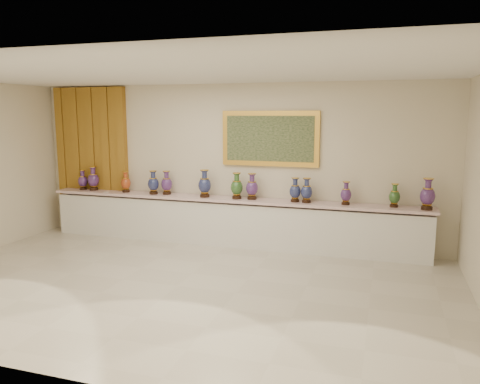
# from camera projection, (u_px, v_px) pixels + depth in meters

# --- Properties ---
(ground) EXTENTS (8.00, 8.00, 0.00)m
(ground) POSITION_uv_depth(u_px,v_px,m) (177.00, 286.00, 6.72)
(ground) COLOR beige
(ground) RESTS_ON ground
(room) EXTENTS (8.00, 8.00, 8.00)m
(room) POSITION_uv_depth(u_px,v_px,m) (118.00, 157.00, 9.48)
(room) COLOR beige
(room) RESTS_ON ground
(counter) EXTENTS (7.28, 0.48, 0.90)m
(counter) POSITION_uv_depth(u_px,v_px,m) (228.00, 222.00, 8.78)
(counter) COLOR white
(counter) RESTS_ON ground
(vase_0) EXTENTS (0.24, 0.24, 0.41)m
(vase_0) POSITION_uv_depth(u_px,v_px,m) (83.00, 181.00, 9.62)
(vase_0) COLOR black
(vase_0) RESTS_ON counter
(vase_1) EXTENTS (0.28, 0.28, 0.49)m
(vase_1) POSITION_uv_depth(u_px,v_px,m) (93.00, 180.00, 9.55)
(vase_1) COLOR black
(vase_1) RESTS_ON counter
(vase_2) EXTENTS (0.25, 0.25, 0.42)m
(vase_2) POSITION_uv_depth(u_px,v_px,m) (126.00, 183.00, 9.31)
(vase_2) COLOR black
(vase_2) RESTS_ON counter
(vase_3) EXTENTS (0.26, 0.26, 0.46)m
(vase_3) POSITION_uv_depth(u_px,v_px,m) (153.00, 184.00, 9.08)
(vase_3) COLOR black
(vase_3) RESTS_ON counter
(vase_4) EXTENTS (0.26, 0.26, 0.46)m
(vase_4) POSITION_uv_depth(u_px,v_px,m) (167.00, 184.00, 9.06)
(vase_4) COLOR black
(vase_4) RESTS_ON counter
(vase_5) EXTENTS (0.29, 0.29, 0.52)m
(vase_5) POSITION_uv_depth(u_px,v_px,m) (205.00, 185.00, 8.75)
(vase_5) COLOR black
(vase_5) RESTS_ON counter
(vase_6) EXTENTS (0.29, 0.29, 0.48)m
(vase_6) POSITION_uv_depth(u_px,v_px,m) (237.00, 187.00, 8.58)
(vase_6) COLOR black
(vase_6) RESTS_ON counter
(vase_7) EXTENTS (0.23, 0.23, 0.48)m
(vase_7) POSITION_uv_depth(u_px,v_px,m) (252.00, 188.00, 8.53)
(vase_7) COLOR black
(vase_7) RESTS_ON counter
(vase_8) EXTENTS (0.24, 0.24, 0.43)m
(vase_8) POSITION_uv_depth(u_px,v_px,m) (295.00, 191.00, 8.28)
(vase_8) COLOR black
(vase_8) RESTS_ON counter
(vase_9) EXTENTS (0.22, 0.22, 0.44)m
(vase_9) POSITION_uv_depth(u_px,v_px,m) (307.00, 192.00, 8.21)
(vase_9) COLOR black
(vase_9) RESTS_ON counter
(vase_10) EXTENTS (0.25, 0.25, 0.40)m
(vase_10) POSITION_uv_depth(u_px,v_px,m) (346.00, 194.00, 8.03)
(vase_10) COLOR black
(vase_10) RESTS_ON counter
(vase_11) EXTENTS (0.22, 0.22, 0.40)m
(vase_11) POSITION_uv_depth(u_px,v_px,m) (394.00, 197.00, 7.82)
(vase_11) COLOR black
(vase_11) RESTS_ON counter
(vase_12) EXTENTS (0.29, 0.29, 0.52)m
(vase_12) POSITION_uv_depth(u_px,v_px,m) (428.00, 196.00, 7.59)
(vase_12) COLOR black
(vase_12) RESTS_ON counter
(label_card) EXTENTS (0.10, 0.06, 0.00)m
(label_card) POSITION_uv_depth(u_px,v_px,m) (106.00, 192.00, 9.33)
(label_card) COLOR white
(label_card) RESTS_ON counter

